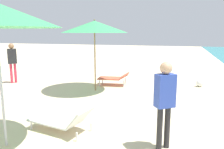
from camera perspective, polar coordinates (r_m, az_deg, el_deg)
lounger_second_shoreside at (r=5.42m, az=-12.42°, el=-11.02°), size 1.60×0.92×0.63m
umbrella_farthest at (r=8.65m, az=-4.44°, el=11.92°), size 2.51×2.51×2.74m
lounger_farthest_shoreside at (r=9.71m, az=0.46°, el=-0.82°), size 1.38×0.82×0.55m
person_walking_near at (r=11.00m, az=-23.90°, el=3.64°), size 0.41×0.41×1.78m
person_walking_mid at (r=4.40m, az=13.18°, el=-5.51°), size 0.42×0.39×1.71m
beach_ball at (r=10.17m, az=21.27°, el=-2.05°), size 0.30×0.30×0.30m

